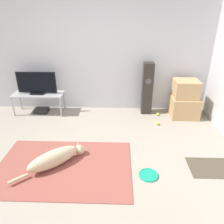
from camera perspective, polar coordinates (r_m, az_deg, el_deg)
The scene contains 14 objects.
ground_plane at distance 3.42m, azimuth -9.50°, elevation -13.34°, with size 12.00×12.00×0.00m, color #9E9384.
wall_back at distance 4.82m, azimuth -5.92°, elevation 15.25°, with size 8.00×0.06×2.55m.
area_rug at distance 3.41m, azimuth -12.41°, elevation -13.75°, with size 1.98×1.32×0.01m.
dog at distance 3.38m, azimuth -14.52°, elevation -11.52°, with size 0.91×0.83×0.26m.
frisbee at distance 3.23m, azimuth 9.53°, elevation -15.90°, with size 0.28×0.28×0.03m.
cardboard_box_lower at distance 4.91m, azimuth 18.29°, elevation 1.32°, with size 0.57×0.52×0.43m.
cardboard_box_upper at distance 4.77m, azimuth 18.74°, elevation 5.71°, with size 0.49×0.44×0.37m.
floor_speaker at distance 4.77m, azimuth 9.19°, elevation 6.05°, with size 0.22×0.22×1.12m.
tv_stand at distance 5.02m, azimuth -18.66°, elevation 4.03°, with size 1.09×0.43×0.45m.
tv at distance 4.93m, azimuth -19.11°, elevation 7.12°, with size 0.83×0.20×0.47m.
tennis_ball_by_boxes at distance 4.48m, azimuth 11.86°, elevation -2.95°, with size 0.07×0.07×0.07m.
tennis_ball_near_speaker at distance 4.86m, azimuth 11.89°, elevation -0.56°, with size 0.07×0.07×0.07m.
game_console at distance 5.15m, azimuth -17.91°, elevation 0.38°, with size 0.30×0.24×0.09m.
door_mat at distance 3.65m, azimuth 25.45°, elevation -13.01°, with size 0.78×0.47×0.01m.
Camera 1 is at (0.64, -2.60, 2.13)m, focal length 35.00 mm.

